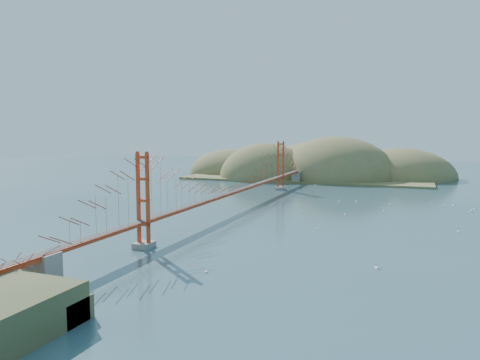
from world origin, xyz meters
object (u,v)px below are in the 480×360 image
(fort, at_px, (34,289))
(sailboat_1, at_px, (356,201))
(bridge, at_px, (235,171))
(sailboat_0, at_px, (302,211))
(sailboat_2, at_px, (457,227))

(fort, relative_size, sailboat_1, 5.55)
(bridge, xyz_separation_m, sailboat_0, (12.09, 1.00, -6.85))
(sailboat_2, bearing_deg, sailboat_0, 169.26)
(bridge, height_order, sailboat_1, bridge)
(sailboat_0, relative_size, sailboat_1, 1.06)
(sailboat_0, relative_size, sailboat_2, 1.16)
(sailboat_1, bearing_deg, fort, -106.31)
(sailboat_0, bearing_deg, sailboat_2, -10.74)
(sailboat_0, bearing_deg, bridge, -175.26)
(sailboat_0, height_order, sailboat_1, sailboat_0)
(sailboat_1, bearing_deg, sailboat_0, -114.56)
(bridge, relative_size, sailboat_1, 141.54)
(sailboat_0, bearing_deg, fort, -103.42)
(sailboat_2, distance_m, sailboat_1, 26.70)
(bridge, bearing_deg, sailboat_1, 41.31)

